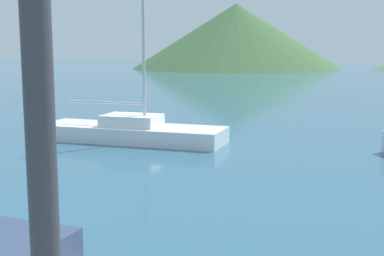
% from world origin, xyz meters
% --- Properties ---
extents(sailboat_inner, '(7.72, 2.98, 6.91)m').
position_xyz_m(sailboat_inner, '(-3.29, 16.90, 0.41)').
color(sailboat_inner, white).
rests_on(sailboat_inner, ground_plane).
extents(hill_west, '(35.22, 35.22, 10.89)m').
position_xyz_m(hill_west, '(-23.47, 85.23, 5.44)').
color(hill_west, '#3D6038').
rests_on(hill_west, ground_plane).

